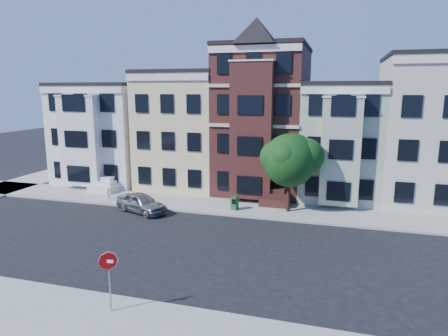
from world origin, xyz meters
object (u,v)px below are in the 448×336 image
(stop_sign, at_px, (109,278))
(parked_car, at_px, (141,203))
(street_tree, at_px, (289,164))
(fire_hydrant, at_px, (108,194))
(newspaper_box, at_px, (235,203))

(stop_sign, bearing_deg, parked_car, 99.43)
(street_tree, relative_size, parked_car, 1.67)
(stop_sign, bearing_deg, fire_hydrant, 109.26)
(fire_hydrant, bearing_deg, stop_sign, -57.47)
(street_tree, xyz_separation_m, fire_hydrant, (-14.21, -0.69, -3.09))
(fire_hydrant, bearing_deg, street_tree, 2.77)
(street_tree, height_order, parked_car, street_tree)
(newspaper_box, relative_size, stop_sign, 0.36)
(newspaper_box, xyz_separation_m, fire_hydrant, (-10.45, 0.03, -0.16))
(parked_car, xyz_separation_m, fire_hydrant, (-4.04, 2.08, -0.21))
(street_tree, height_order, fire_hydrant, street_tree)
(street_tree, bearing_deg, fire_hydrant, -177.23)
(fire_hydrant, xyz_separation_m, stop_sign, (9.21, -14.44, 1.05))
(street_tree, bearing_deg, stop_sign, -108.29)
(fire_hydrant, height_order, stop_sign, stop_sign)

